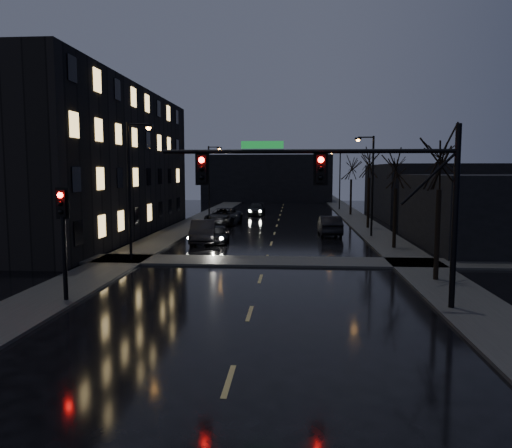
% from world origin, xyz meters
% --- Properties ---
extents(ground, '(160.00, 160.00, 0.00)m').
position_xyz_m(ground, '(0.00, 0.00, 0.00)').
color(ground, black).
rests_on(ground, ground).
extents(sidewalk_left, '(3.00, 140.00, 0.12)m').
position_xyz_m(sidewalk_left, '(-8.50, 35.00, 0.06)').
color(sidewalk_left, '#2D2D2B').
rests_on(sidewalk_left, ground).
extents(sidewalk_right, '(3.00, 140.00, 0.12)m').
position_xyz_m(sidewalk_right, '(8.50, 35.00, 0.06)').
color(sidewalk_right, '#2D2D2B').
rests_on(sidewalk_right, ground).
extents(sidewalk_cross, '(40.00, 3.00, 0.12)m').
position_xyz_m(sidewalk_cross, '(0.00, 18.50, 0.06)').
color(sidewalk_cross, '#2D2D2B').
rests_on(sidewalk_cross, ground).
extents(apartment_block, '(12.00, 30.00, 12.00)m').
position_xyz_m(apartment_block, '(-16.50, 30.00, 6.00)').
color(apartment_block, black).
rests_on(apartment_block, ground).
extents(commercial_right_near, '(10.00, 14.00, 5.00)m').
position_xyz_m(commercial_right_near, '(15.50, 26.00, 2.50)').
color(commercial_right_near, black).
rests_on(commercial_right_near, ground).
extents(commercial_right_far, '(12.00, 18.00, 6.00)m').
position_xyz_m(commercial_right_far, '(17.00, 48.00, 3.00)').
color(commercial_right_far, black).
rests_on(commercial_right_far, ground).
extents(far_block, '(22.00, 10.00, 8.00)m').
position_xyz_m(far_block, '(-3.00, 78.00, 4.00)').
color(far_block, black).
rests_on(far_block, ground).
extents(signal_mast, '(11.11, 0.41, 7.00)m').
position_xyz_m(signal_mast, '(3.85, 9.00, 4.87)').
color(signal_mast, black).
rests_on(signal_mast, ground).
extents(signal_pole_left, '(0.35, 0.41, 4.53)m').
position_xyz_m(signal_pole_left, '(-7.50, 8.99, 3.01)').
color(signal_pole_left, black).
rests_on(signal_pole_left, ground).
extents(tree_near, '(3.52, 3.52, 8.08)m').
position_xyz_m(tree_near, '(8.40, 14.00, 6.22)').
color(tree_near, black).
rests_on(tree_near, ground).
extents(tree_mid_a, '(3.30, 3.30, 7.58)m').
position_xyz_m(tree_mid_a, '(8.40, 24.00, 5.83)').
color(tree_mid_a, black).
rests_on(tree_mid_a, ground).
extents(tree_mid_b, '(3.74, 3.74, 8.59)m').
position_xyz_m(tree_mid_b, '(8.40, 36.00, 6.61)').
color(tree_mid_b, black).
rests_on(tree_mid_b, ground).
extents(tree_far, '(3.43, 3.43, 7.88)m').
position_xyz_m(tree_far, '(8.40, 50.00, 6.06)').
color(tree_far, black).
rests_on(tree_far, ground).
extents(streetlight_l_near, '(1.53, 0.28, 8.00)m').
position_xyz_m(streetlight_l_near, '(-7.58, 18.00, 4.77)').
color(streetlight_l_near, black).
rests_on(streetlight_l_near, ground).
extents(streetlight_l_far, '(1.53, 0.28, 8.00)m').
position_xyz_m(streetlight_l_far, '(-7.58, 45.00, 4.77)').
color(streetlight_l_far, black).
rests_on(streetlight_l_far, ground).
extents(streetlight_r_mid, '(1.53, 0.28, 8.00)m').
position_xyz_m(streetlight_r_mid, '(7.58, 30.00, 4.77)').
color(streetlight_r_mid, black).
rests_on(streetlight_r_mid, ground).
extents(streetlight_r_far, '(1.53, 0.28, 8.00)m').
position_xyz_m(streetlight_r_far, '(7.58, 58.00, 4.77)').
color(streetlight_r_far, black).
rests_on(streetlight_r_far, ground).
extents(oncoming_car_a, '(1.80, 4.00, 1.34)m').
position_xyz_m(oncoming_car_a, '(-3.94, 25.99, 0.67)').
color(oncoming_car_a, black).
rests_on(oncoming_car_a, ground).
extents(oncoming_car_b, '(2.34, 5.21, 1.66)m').
position_xyz_m(oncoming_car_b, '(-5.04, 26.11, 0.83)').
color(oncoming_car_b, black).
rests_on(oncoming_car_b, ground).
extents(oncoming_car_c, '(3.41, 6.17, 1.64)m').
position_xyz_m(oncoming_car_c, '(-5.27, 38.50, 0.82)').
color(oncoming_car_c, black).
rests_on(oncoming_car_c, ground).
extents(oncoming_car_d, '(1.98, 4.76, 1.38)m').
position_xyz_m(oncoming_car_d, '(-2.84, 49.58, 0.69)').
color(oncoming_car_d, black).
rests_on(oncoming_car_d, ground).
extents(lead_car, '(1.89, 4.94, 1.61)m').
position_xyz_m(lead_car, '(4.57, 31.24, 0.80)').
color(lead_car, black).
rests_on(lead_car, ground).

